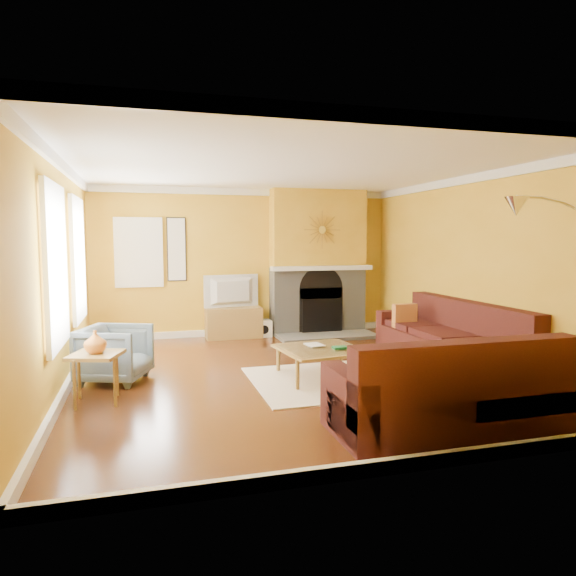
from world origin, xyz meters
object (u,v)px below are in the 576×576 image
object	(u,v)px
sectional_sofa	(403,346)
side_table	(97,378)
coffee_table	(321,363)
armchair	(115,354)
media_console	(234,323)

from	to	relation	value
sectional_sofa	side_table	size ratio (longest dim) A/B	7.26
coffee_table	armchair	xyz separation A→B (m)	(-2.54, 0.54, 0.16)
media_console	side_table	size ratio (longest dim) A/B	1.82
sectional_sofa	coffee_table	size ratio (longest dim) A/B	3.99
media_console	sectional_sofa	bearing A→B (deg)	-65.69
sectional_sofa	media_console	distance (m)	3.78
media_console	armchair	bearing A→B (deg)	-127.92
media_console	armchair	world-z (taller)	armchair
side_table	sectional_sofa	bearing A→B (deg)	-2.33
sectional_sofa	coffee_table	world-z (taller)	sectional_sofa
sectional_sofa	side_table	bearing A→B (deg)	177.67
coffee_table	side_table	world-z (taller)	side_table
coffee_table	armchair	distance (m)	2.60
media_console	coffee_table	bearing A→B (deg)	-78.34
coffee_table	side_table	size ratio (longest dim) A/B	1.82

